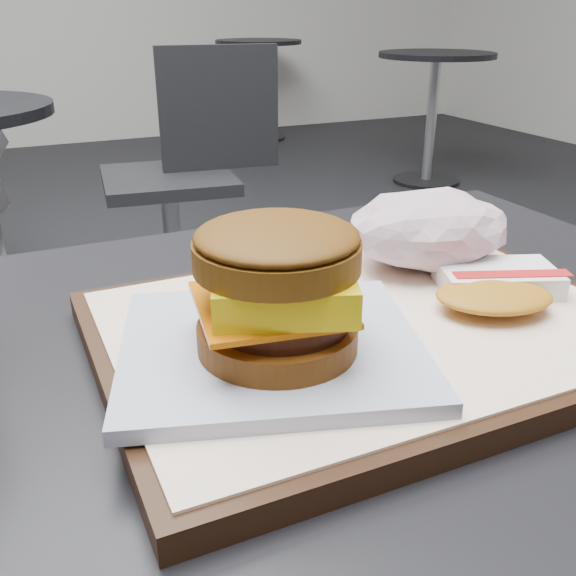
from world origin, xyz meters
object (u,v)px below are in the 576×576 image
Objects in this scene: customer_table at (306,550)px; serving_tray at (368,331)px; crumpled_wrapper at (430,229)px; neighbor_chair at (187,163)px; breakfast_sandwich at (276,303)px; hash_brown at (496,286)px.

serving_tray is at bearing -3.04° from customer_table.
crumpled_wrapper reaches higher than customer_table.
neighbor_chair reaches higher than customer_table.
breakfast_sandwich is 1.64× the size of crumpled_wrapper.
customer_table is 0.25m from breakfast_sandwich.
customer_table is 0.91× the size of neighbor_chair.
serving_tray is 0.43× the size of neighbor_chair.
serving_tray is at bearing 174.10° from hash_brown.
crumpled_wrapper is (0.15, 0.07, 0.24)m from customer_table.
serving_tray is at bearing -101.63° from neighbor_chair.
breakfast_sandwich is 0.19m from hash_brown.
customer_table is 1.78m from neighbor_chair.
serving_tray is (0.05, -0.00, 0.20)m from customer_table.
customer_table is 0.29m from crumpled_wrapper.
hash_brown is 0.08m from crumpled_wrapper.
hash_brown is at bearing 4.31° from breakfast_sandwich.
hash_brown reaches higher than serving_tray.
breakfast_sandwich is 1.84m from neighbor_chair.
serving_tray is at bearing 16.81° from breakfast_sandwich.
crumpled_wrapper is at bearing 24.67° from customer_table.
breakfast_sandwich is 0.21m from crumpled_wrapper.
serving_tray is 0.10m from breakfast_sandwich.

